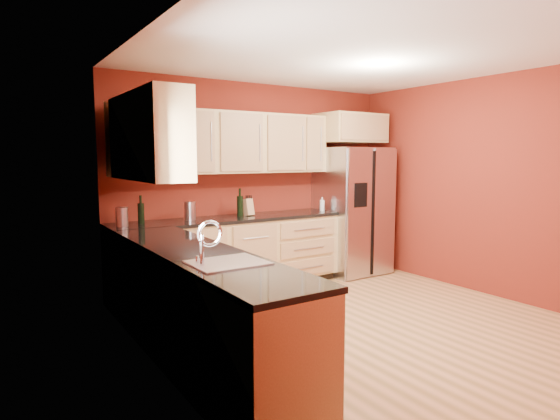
# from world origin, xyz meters

# --- Properties ---
(floor) EXTENTS (4.00, 4.00, 0.00)m
(floor) POSITION_xyz_m (0.00, 0.00, 0.00)
(floor) COLOR olive
(floor) RESTS_ON ground
(ceiling) EXTENTS (4.00, 4.00, 0.00)m
(ceiling) POSITION_xyz_m (0.00, 0.00, 2.60)
(ceiling) COLOR white
(ceiling) RESTS_ON wall_back
(wall_back) EXTENTS (4.00, 0.04, 2.60)m
(wall_back) POSITION_xyz_m (0.00, 2.00, 1.30)
(wall_back) COLOR maroon
(wall_back) RESTS_ON floor
(wall_left) EXTENTS (0.04, 4.00, 2.60)m
(wall_left) POSITION_xyz_m (-2.00, 0.00, 1.30)
(wall_left) COLOR maroon
(wall_left) RESTS_ON floor
(wall_right) EXTENTS (0.04, 4.00, 2.60)m
(wall_right) POSITION_xyz_m (2.00, 0.00, 1.30)
(wall_right) COLOR maroon
(wall_right) RESTS_ON floor
(base_cabinets_back) EXTENTS (2.90, 0.60, 0.88)m
(base_cabinets_back) POSITION_xyz_m (-0.55, 1.70, 0.44)
(base_cabinets_back) COLOR tan
(base_cabinets_back) RESTS_ON floor
(base_cabinets_left) EXTENTS (0.60, 2.80, 0.88)m
(base_cabinets_left) POSITION_xyz_m (-1.70, 0.00, 0.44)
(base_cabinets_left) COLOR tan
(base_cabinets_left) RESTS_ON floor
(countertop_back) EXTENTS (2.90, 0.62, 0.04)m
(countertop_back) POSITION_xyz_m (-0.55, 1.69, 0.90)
(countertop_back) COLOR black
(countertop_back) RESTS_ON base_cabinets_back
(countertop_left) EXTENTS (0.62, 2.80, 0.04)m
(countertop_left) POSITION_xyz_m (-1.69, 0.00, 0.90)
(countertop_left) COLOR black
(countertop_left) RESTS_ON base_cabinets_left
(upper_cabinets_back) EXTENTS (2.30, 0.33, 0.75)m
(upper_cabinets_back) POSITION_xyz_m (-0.25, 1.83, 1.83)
(upper_cabinets_back) COLOR tan
(upper_cabinets_back) RESTS_ON wall_back
(upper_cabinets_left) EXTENTS (0.33, 1.35, 0.75)m
(upper_cabinets_left) POSITION_xyz_m (-1.83, 0.72, 1.83)
(upper_cabinets_left) COLOR tan
(upper_cabinets_left) RESTS_ON wall_left
(corner_upper_cabinet) EXTENTS (0.67, 0.67, 0.75)m
(corner_upper_cabinet) POSITION_xyz_m (-1.67, 1.67, 1.83)
(corner_upper_cabinet) COLOR tan
(corner_upper_cabinet) RESTS_ON wall_back
(over_fridge_cabinet) EXTENTS (0.92, 0.60, 0.40)m
(over_fridge_cabinet) POSITION_xyz_m (1.35, 1.70, 2.05)
(over_fridge_cabinet) COLOR tan
(over_fridge_cabinet) RESTS_ON wall_back
(refrigerator) EXTENTS (0.90, 0.75, 1.78)m
(refrigerator) POSITION_xyz_m (1.35, 1.62, 0.89)
(refrigerator) COLOR #B9B9BE
(refrigerator) RESTS_ON floor
(window) EXTENTS (0.03, 0.90, 1.00)m
(window) POSITION_xyz_m (-1.98, -0.50, 1.55)
(window) COLOR white
(window) RESTS_ON wall_left
(sink_faucet) EXTENTS (0.50, 0.42, 0.30)m
(sink_faucet) POSITION_xyz_m (-1.69, -0.50, 1.07)
(sink_faucet) COLOR silver
(sink_faucet) RESTS_ON countertop_left
(canister_left) EXTENTS (0.13, 0.13, 0.20)m
(canister_left) POSITION_xyz_m (-1.85, 1.65, 1.02)
(canister_left) COLOR #B9B9BE
(canister_left) RESTS_ON countertop_back
(canister_right) EXTENTS (0.15, 0.15, 0.21)m
(canister_right) POSITION_xyz_m (-1.05, 1.73, 1.03)
(canister_right) COLOR #B9B9BE
(canister_right) RESTS_ON countertop_back
(wine_bottle_a) EXTENTS (0.08, 0.08, 0.31)m
(wine_bottle_a) POSITION_xyz_m (-1.62, 1.73, 1.08)
(wine_bottle_a) COLOR black
(wine_bottle_a) RESTS_ON countertop_back
(wine_bottle_b) EXTENTS (0.09, 0.09, 0.35)m
(wine_bottle_b) POSITION_xyz_m (-0.39, 1.74, 1.09)
(wine_bottle_b) COLOR black
(wine_bottle_b) RESTS_ON countertop_back
(knife_block) EXTENTS (0.12, 0.11, 0.21)m
(knife_block) POSITION_xyz_m (-0.28, 1.74, 1.02)
(knife_block) COLOR tan
(knife_block) RESTS_ON countertop_back
(soap_dispenser) EXTENTS (0.08, 0.08, 0.19)m
(soap_dispenser) POSITION_xyz_m (0.80, 1.62, 1.01)
(soap_dispenser) COLOR white
(soap_dispenser) RESTS_ON countertop_back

